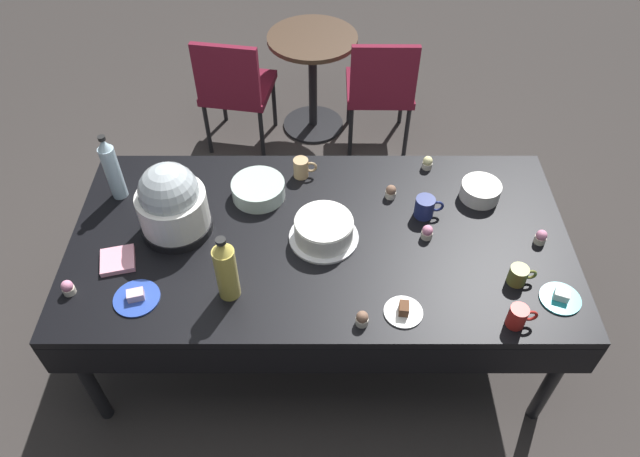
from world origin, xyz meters
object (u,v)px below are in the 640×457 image
glass_salad_bowl (258,189)px  dessert_plate_cobalt (136,297)px  coffee_mug_olive (519,276)px  cupcake_mint (427,232)px  maroon_chair_left (235,85)px  coffee_mug_tan (302,168)px  dessert_plate_teal (560,298)px  cupcake_berry (428,163)px  cupcake_vanilla (362,319)px  potluck_table (320,245)px  slow_cooker (172,203)px  cupcake_cocoa (68,287)px  soda_bottle_ginger_ale (226,269)px  ceramic_snack_bowl (481,191)px  maroon_chair_right (381,86)px  frosted_layer_cake (324,230)px  round_cafe_table (313,66)px  cupcake_rose (391,192)px  cupcake_lemon (541,237)px  coffee_mug_navy (425,207)px  soda_bottle_water (112,169)px  coffee_mug_red (518,317)px  dessert_plate_white (403,311)px

glass_salad_bowl → dessert_plate_cobalt: glass_salad_bowl is taller
coffee_mug_olive → dessert_plate_cobalt: bearing=-176.7°
cupcake_mint → maroon_chair_left: 1.91m
dessert_plate_cobalt → coffee_mug_tan: bearing=48.8°
dessert_plate_teal → cupcake_berry: (-0.44, 0.80, 0.02)m
cupcake_vanilla → coffee_mug_olive: coffee_mug_olive is taller
dessert_plate_cobalt → dessert_plate_teal: 1.70m
potluck_table → cupcake_mint: 0.48m
slow_cooker → cupcake_cocoa: slow_cooker is taller
soda_bottle_ginger_ale → ceramic_snack_bowl: bearing=26.7°
maroon_chair_right → coffee_mug_olive: bearing=-77.3°
frosted_layer_cake → cupcake_berry: (0.51, 0.47, -0.02)m
coffee_mug_tan → cupcake_vanilla: bearing=-73.7°
dessert_plate_teal → frosted_layer_cake: bearing=160.8°
coffee_mug_olive → slow_cooker: bearing=168.3°
ceramic_snack_bowl → cupcake_berry: bearing=136.4°
cupcake_berry → maroon_chair_left: size_ratio=0.08×
cupcake_mint → maroon_chair_right: maroon_chair_right is taller
potluck_table → cupcake_mint: (0.47, -0.01, 0.09)m
cupcake_mint → round_cafe_table: (-0.52, 1.80, -0.28)m
cupcake_berry → frosted_layer_cake: bearing=-137.4°
cupcake_rose → dessert_plate_teal: bearing=-43.2°
coffee_mug_olive → maroon_chair_right: maroon_chair_right is taller
cupcake_mint → maroon_chair_right: size_ratio=0.08×
dessert_plate_teal → soda_bottle_ginger_ale: soda_bottle_ginger_ale is taller
cupcake_lemon → coffee_mug_tan: 1.13m
glass_salad_bowl → soda_bottle_ginger_ale: soda_bottle_ginger_ale is taller
coffee_mug_navy → ceramic_snack_bowl: bearing=23.2°
cupcake_rose → cupcake_mint: 0.29m
coffee_mug_olive → coffee_mug_tan: bearing=144.0°
slow_cooker → soda_bottle_water: 0.38m
dessert_plate_cobalt → cupcake_berry: (1.26, 0.80, 0.02)m
slow_cooker → glass_salad_bowl: size_ratio=1.41×
ceramic_snack_bowl → coffee_mug_navy: (-0.27, -0.12, 0.01)m
cupcake_berry → coffee_mug_olive: 0.76m
potluck_table → coffee_mug_red: 0.89m
dessert_plate_cobalt → cupcake_cocoa: bearing=173.5°
dessert_plate_white → cupcake_cocoa: cupcake_cocoa is taller
glass_salad_bowl → coffee_mug_navy: bearing=-9.3°
potluck_table → slow_cooker: size_ratio=6.26×
soda_bottle_ginger_ale → coffee_mug_red: 1.14m
dessert_plate_cobalt → cupcake_lemon: bearing=10.2°
cupcake_rose → maroon_chair_right: size_ratio=0.08×
cupcake_mint → maroon_chair_right: (-0.07, 1.58, -0.29)m
ceramic_snack_bowl → coffee_mug_red: coffee_mug_red is taller
cupcake_berry → ceramic_snack_bowl: bearing=-43.6°
maroon_chair_left → potluck_table: bearing=-70.3°
dessert_plate_cobalt → cupcake_mint: bearing=15.5°
frosted_layer_cake → slow_cooker: bearing=174.7°
cupcake_rose → cupcake_lemon: same height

